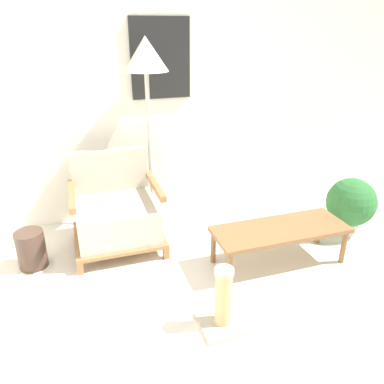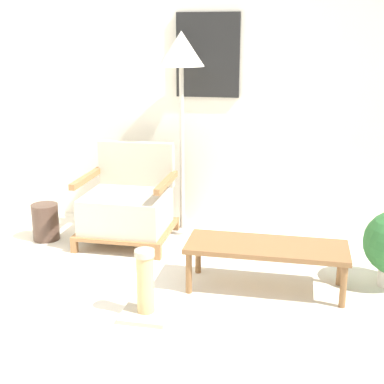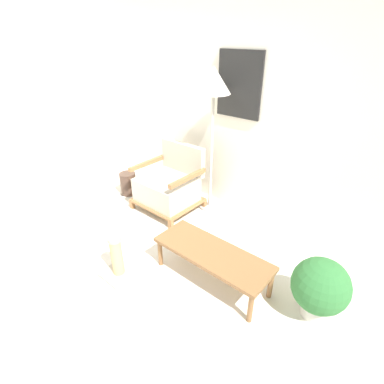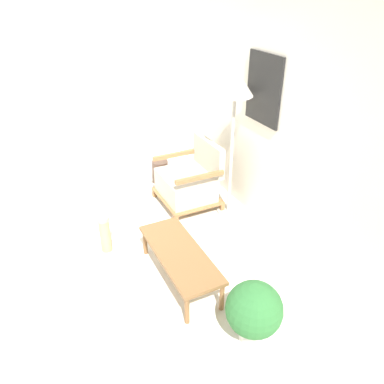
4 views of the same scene
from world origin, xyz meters
TOP-DOWN VIEW (x-y plane):
  - ground_plane at (0.00, 0.00)m, footprint 14.00×14.00m
  - wall_back at (0.00, 2.32)m, footprint 8.00×0.09m
  - armchair at (-0.51, 1.68)m, footprint 0.76×0.68m
  - floor_lamp at (-0.12, 2.04)m, footprint 0.39×0.39m
  - coffee_table at (0.72, 1.00)m, footprint 1.11×0.42m
  - vase at (-1.23, 1.58)m, footprint 0.23×0.23m
  - potted_plant at (1.60, 1.23)m, footprint 0.45×0.45m
  - scratching_post at (0.00, 0.47)m, footprint 0.30×0.30m

SIDE VIEW (x-z plane):
  - ground_plane at x=0.00m, z-range 0.00..0.00m
  - vase at x=-1.23m, z-range 0.00..0.32m
  - scratching_post at x=0.00m, z-range -0.06..0.39m
  - coffee_table at x=0.72m, z-range 0.13..0.46m
  - potted_plant at x=1.60m, z-range 0.03..0.59m
  - armchair at x=-0.51m, z-range -0.09..0.73m
  - wall_back at x=0.00m, z-range 0.00..2.70m
  - floor_lamp at x=-0.12m, z-range 0.63..2.38m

